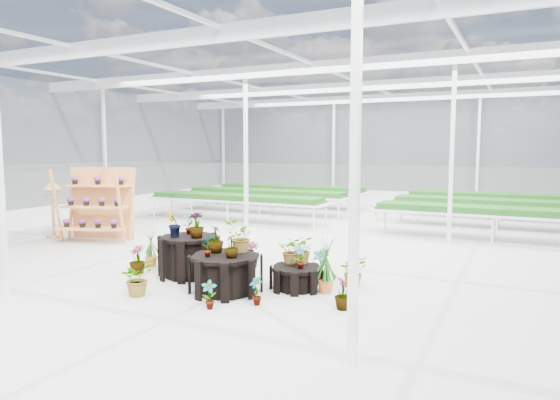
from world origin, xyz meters
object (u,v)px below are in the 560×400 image
at_px(plinth_low, 296,278).
at_px(plinth_tall, 189,256).
at_px(bird_table, 53,210).
at_px(plinth_mid, 226,274).
at_px(shelf_rack, 95,205).

bearing_deg(plinth_low, plinth_tall, -177.40).
bearing_deg(bird_table, plinth_mid, -32.90).
distance_m(plinth_mid, shelf_rack, 6.18).
xyz_separation_m(plinth_tall, plinth_low, (2.20, 0.10, -0.19)).
bearing_deg(bird_table, plinth_low, -25.95).
bearing_deg(plinth_mid, shelf_rack, 155.96).
bearing_deg(plinth_low, bird_table, 168.80).
bearing_deg(plinth_tall, bird_table, 163.73).
relative_size(plinth_tall, shelf_rack, 0.59).
relative_size(plinth_low, bird_table, 0.56).
distance_m(plinth_tall, shelf_rack, 4.84).
xyz_separation_m(plinth_low, bird_table, (-7.92, 1.57, 0.59)).
xyz_separation_m(shelf_rack, bird_table, (-1.31, -0.23, -0.18)).
height_order(plinth_mid, plinth_low, plinth_mid).
relative_size(plinth_mid, shelf_rack, 0.63).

